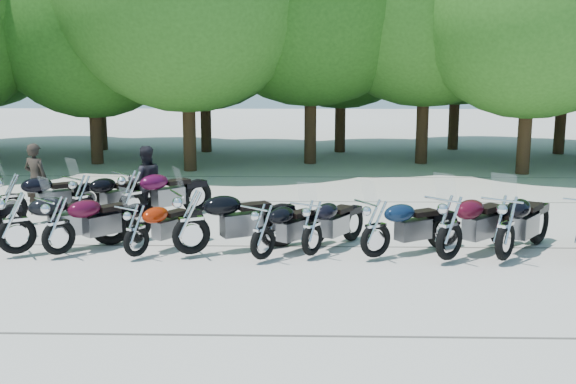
{
  "coord_description": "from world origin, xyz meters",
  "views": [
    {
      "loc": [
        0.31,
        -11.41,
        3.53
      ],
      "look_at": [
        0.0,
        1.5,
        1.1
      ],
      "focal_mm": 42.0,
      "sensor_mm": 36.0,
      "label": 1
    }
  ],
  "objects_px": {
    "motorcycle_2": "(58,224)",
    "motorcycle_9": "(506,226)",
    "motorcycle_4": "(191,220)",
    "motorcycle_3": "(136,229)",
    "motorcycle_5": "(263,230)",
    "motorcycle_7": "(376,227)",
    "motorcycle_13": "(82,198)",
    "rider_0": "(36,179)",
    "motorcycle_8": "(450,226)",
    "motorcycle_14": "(132,194)",
    "motorcycle_12": "(11,197)",
    "rider_1": "(146,182)",
    "motorcycle_6": "(312,226)",
    "motorcycle_1": "(16,221)"
  },
  "relations": [
    {
      "from": "motorcycle_2",
      "to": "motorcycle_9",
      "type": "height_order",
      "value": "motorcycle_9"
    },
    {
      "from": "motorcycle_4",
      "to": "motorcycle_9",
      "type": "height_order",
      "value": "motorcycle_4"
    },
    {
      "from": "motorcycle_3",
      "to": "motorcycle_5",
      "type": "distance_m",
      "value": 2.34
    },
    {
      "from": "motorcycle_4",
      "to": "motorcycle_9",
      "type": "xyz_separation_m",
      "value": [
        5.7,
        -0.25,
        -0.02
      ]
    },
    {
      "from": "motorcycle_4",
      "to": "motorcycle_5",
      "type": "bearing_deg",
      "value": -128.33
    },
    {
      "from": "motorcycle_7",
      "to": "motorcycle_13",
      "type": "height_order",
      "value": "motorcycle_13"
    },
    {
      "from": "motorcycle_13",
      "to": "motorcycle_3",
      "type": "bearing_deg",
      "value": 164.07
    },
    {
      "from": "motorcycle_5",
      "to": "rider_0",
      "type": "xyz_separation_m",
      "value": [
        -5.66,
        3.89,
        0.26
      ]
    },
    {
      "from": "motorcycle_5",
      "to": "motorcycle_8",
      "type": "xyz_separation_m",
      "value": [
        3.36,
        0.01,
        0.1
      ]
    },
    {
      "from": "motorcycle_2",
      "to": "motorcycle_14",
      "type": "height_order",
      "value": "motorcycle_14"
    },
    {
      "from": "motorcycle_12",
      "to": "motorcycle_14",
      "type": "xyz_separation_m",
      "value": [
        2.63,
        0.25,
        0.02
      ]
    },
    {
      "from": "motorcycle_5",
      "to": "motorcycle_2",
      "type": "bearing_deg",
      "value": 36.06
    },
    {
      "from": "motorcycle_8",
      "to": "motorcycle_14",
      "type": "bearing_deg",
      "value": 23.42
    },
    {
      "from": "motorcycle_2",
      "to": "rider_1",
      "type": "relative_size",
      "value": 1.37
    },
    {
      "from": "motorcycle_2",
      "to": "motorcycle_7",
      "type": "relative_size",
      "value": 1.02
    },
    {
      "from": "motorcycle_5",
      "to": "motorcycle_6",
      "type": "distance_m",
      "value": 0.94
    },
    {
      "from": "motorcycle_8",
      "to": "motorcycle_13",
      "type": "relative_size",
      "value": 1.08
    },
    {
      "from": "motorcycle_1",
      "to": "motorcycle_9",
      "type": "xyz_separation_m",
      "value": [
        8.96,
        -0.21,
        0.01
      ]
    },
    {
      "from": "motorcycle_1",
      "to": "motorcycle_9",
      "type": "relative_size",
      "value": 0.99
    },
    {
      "from": "motorcycle_1",
      "to": "motorcycle_14",
      "type": "distance_m",
      "value": 3.08
    },
    {
      "from": "motorcycle_3",
      "to": "motorcycle_14",
      "type": "height_order",
      "value": "motorcycle_14"
    },
    {
      "from": "motorcycle_5",
      "to": "motorcycle_13",
      "type": "height_order",
      "value": "motorcycle_13"
    },
    {
      "from": "motorcycle_5",
      "to": "motorcycle_12",
      "type": "relative_size",
      "value": 0.9
    },
    {
      "from": "motorcycle_2",
      "to": "motorcycle_4",
      "type": "height_order",
      "value": "motorcycle_4"
    },
    {
      "from": "motorcycle_8",
      "to": "rider_0",
      "type": "relative_size",
      "value": 1.45
    },
    {
      "from": "motorcycle_4",
      "to": "motorcycle_14",
      "type": "height_order",
      "value": "motorcycle_4"
    },
    {
      "from": "motorcycle_2",
      "to": "motorcycle_6",
      "type": "bearing_deg",
      "value": -136.55
    },
    {
      "from": "motorcycle_4",
      "to": "motorcycle_7",
      "type": "xyz_separation_m",
      "value": [
        3.4,
        -0.1,
        -0.08
      ]
    },
    {
      "from": "motorcycle_1",
      "to": "motorcycle_6",
      "type": "bearing_deg",
      "value": -121.3
    },
    {
      "from": "motorcycle_1",
      "to": "motorcycle_14",
      "type": "xyz_separation_m",
      "value": [
        1.48,
        2.7,
        -0.01
      ]
    },
    {
      "from": "motorcycle_7",
      "to": "motorcycle_12",
      "type": "xyz_separation_m",
      "value": [
        -7.8,
        2.5,
        0.03
      ]
    },
    {
      "from": "motorcycle_4",
      "to": "motorcycle_2",
      "type": "bearing_deg",
      "value": 64.27
    },
    {
      "from": "motorcycle_5",
      "to": "motorcycle_8",
      "type": "height_order",
      "value": "motorcycle_8"
    },
    {
      "from": "motorcycle_8",
      "to": "motorcycle_9",
      "type": "height_order",
      "value": "same"
    },
    {
      "from": "motorcycle_1",
      "to": "motorcycle_8",
      "type": "height_order",
      "value": "motorcycle_8"
    },
    {
      "from": "motorcycle_4",
      "to": "motorcycle_13",
      "type": "xyz_separation_m",
      "value": [
        -2.83,
        2.43,
        -0.07
      ]
    },
    {
      "from": "motorcycle_5",
      "to": "motorcycle_7",
      "type": "relative_size",
      "value": 0.94
    },
    {
      "from": "motorcycle_5",
      "to": "motorcycle_9",
      "type": "distance_m",
      "value": 4.36
    },
    {
      "from": "motorcycle_3",
      "to": "rider_0",
      "type": "relative_size",
      "value": 1.19
    },
    {
      "from": "motorcycle_9",
      "to": "motorcycle_8",
      "type": "bearing_deg",
      "value": 37.48
    },
    {
      "from": "motorcycle_2",
      "to": "motorcycle_5",
      "type": "distance_m",
      "value": 3.81
    },
    {
      "from": "motorcycle_13",
      "to": "rider_1",
      "type": "bearing_deg",
      "value": -100.94
    },
    {
      "from": "motorcycle_12",
      "to": "motorcycle_14",
      "type": "height_order",
      "value": "motorcycle_14"
    },
    {
      "from": "motorcycle_3",
      "to": "motorcycle_8",
      "type": "bearing_deg",
      "value": -147.05
    },
    {
      "from": "motorcycle_2",
      "to": "motorcycle_3",
      "type": "xyz_separation_m",
      "value": [
        1.47,
        -0.06,
        -0.07
      ]
    },
    {
      "from": "motorcycle_1",
      "to": "motorcycle_9",
      "type": "height_order",
      "value": "motorcycle_9"
    },
    {
      "from": "motorcycle_3",
      "to": "motorcycle_9",
      "type": "relative_size",
      "value": 0.82
    },
    {
      "from": "motorcycle_3",
      "to": "motorcycle_12",
      "type": "height_order",
      "value": "motorcycle_12"
    },
    {
      "from": "motorcycle_8",
      "to": "rider_0",
      "type": "distance_m",
      "value": 9.82
    },
    {
      "from": "motorcycle_4",
      "to": "motorcycle_8",
      "type": "xyz_separation_m",
      "value": [
        4.7,
        -0.26,
        -0.02
      ]
    }
  ]
}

